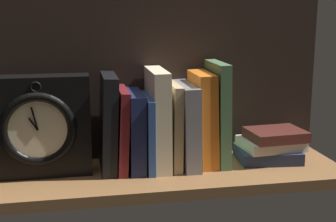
{
  "coord_description": "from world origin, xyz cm",
  "views": [
    {
      "loc": [
        -18.94,
        -105.7,
        37.81
      ],
      "look_at": [
        2.46,
        3.57,
        13.42
      ],
      "focal_mm": 51.64,
      "sensor_mm": 36.0,
      "label": 1
    }
  ],
  "objects_px": {
    "book_black_skeptic": "(108,123)",
    "book_orange_pandolfini": "(203,119)",
    "book_cream_twain": "(159,119)",
    "book_tan_shortstories": "(173,125)",
    "book_stack_side": "(271,145)",
    "book_maroon_dawkins": "(121,129)",
    "book_blue_modern": "(147,132)",
    "book_green_romantic": "(218,113)",
    "book_navy_bierce": "(135,130)",
    "book_gray_chess": "(186,125)",
    "framed_clock": "(39,127)"
  },
  "relations": [
    {
      "from": "book_gray_chess",
      "to": "book_stack_side",
      "type": "distance_m",
      "value": 0.22
    },
    {
      "from": "book_blue_modern",
      "to": "book_green_romantic",
      "type": "bearing_deg",
      "value": 0.0
    },
    {
      "from": "book_tan_shortstories",
      "to": "book_cream_twain",
      "type": "bearing_deg",
      "value": 180.0
    },
    {
      "from": "book_orange_pandolfini",
      "to": "framed_clock",
      "type": "relative_size",
      "value": 0.98
    },
    {
      "from": "book_stack_side",
      "to": "book_black_skeptic",
      "type": "bearing_deg",
      "value": 178.53
    },
    {
      "from": "book_maroon_dawkins",
      "to": "book_blue_modern",
      "type": "relative_size",
      "value": 1.11
    },
    {
      "from": "book_maroon_dawkins",
      "to": "book_blue_modern",
      "type": "height_order",
      "value": "book_maroon_dawkins"
    },
    {
      "from": "book_cream_twain",
      "to": "book_tan_shortstories",
      "type": "height_order",
      "value": "book_cream_twain"
    },
    {
      "from": "book_maroon_dawkins",
      "to": "book_stack_side",
      "type": "relative_size",
      "value": 1.16
    },
    {
      "from": "book_maroon_dawkins",
      "to": "book_orange_pandolfini",
      "type": "relative_size",
      "value": 0.85
    },
    {
      "from": "book_navy_bierce",
      "to": "book_green_romantic",
      "type": "distance_m",
      "value": 0.2
    },
    {
      "from": "book_gray_chess",
      "to": "framed_clock",
      "type": "distance_m",
      "value": 0.34
    },
    {
      "from": "book_navy_bierce",
      "to": "book_cream_twain",
      "type": "relative_size",
      "value": 0.78
    },
    {
      "from": "book_gray_chess",
      "to": "book_green_romantic",
      "type": "relative_size",
      "value": 0.8
    },
    {
      "from": "book_cream_twain",
      "to": "book_tan_shortstories",
      "type": "relative_size",
      "value": 1.17
    },
    {
      "from": "book_black_skeptic",
      "to": "book_navy_bierce",
      "type": "xyz_separation_m",
      "value": [
        0.06,
        0.0,
        -0.02
      ]
    },
    {
      "from": "book_green_romantic",
      "to": "book_gray_chess",
      "type": "bearing_deg",
      "value": 180.0
    },
    {
      "from": "book_cream_twain",
      "to": "book_orange_pandolfini",
      "type": "height_order",
      "value": "book_cream_twain"
    },
    {
      "from": "book_tan_shortstories",
      "to": "book_maroon_dawkins",
      "type": "bearing_deg",
      "value": 180.0
    },
    {
      "from": "book_navy_bierce",
      "to": "book_stack_side",
      "type": "bearing_deg",
      "value": -1.74
    },
    {
      "from": "book_green_romantic",
      "to": "book_stack_side",
      "type": "distance_m",
      "value": 0.16
    },
    {
      "from": "book_navy_bierce",
      "to": "book_stack_side",
      "type": "xyz_separation_m",
      "value": [
        0.34,
        -0.01,
        -0.05
      ]
    },
    {
      "from": "book_maroon_dawkins",
      "to": "book_gray_chess",
      "type": "bearing_deg",
      "value": 0.0
    },
    {
      "from": "book_tan_shortstories",
      "to": "book_stack_side",
      "type": "xyz_separation_m",
      "value": [
        0.25,
        -0.01,
        -0.06
      ]
    },
    {
      "from": "book_gray_chess",
      "to": "framed_clock",
      "type": "relative_size",
      "value": 0.87
    },
    {
      "from": "book_black_skeptic",
      "to": "framed_clock",
      "type": "relative_size",
      "value": 0.98
    },
    {
      "from": "book_tan_shortstories",
      "to": "book_stack_side",
      "type": "bearing_deg",
      "value": -2.38
    },
    {
      "from": "book_maroon_dawkins",
      "to": "book_stack_side",
      "type": "distance_m",
      "value": 0.37
    },
    {
      "from": "book_blue_modern",
      "to": "book_green_romantic",
      "type": "distance_m",
      "value": 0.18
    },
    {
      "from": "book_maroon_dawkins",
      "to": "framed_clock",
      "type": "height_order",
      "value": "framed_clock"
    },
    {
      "from": "book_maroon_dawkins",
      "to": "book_orange_pandolfini",
      "type": "bearing_deg",
      "value": 0.0
    },
    {
      "from": "book_black_skeptic",
      "to": "book_blue_modern",
      "type": "bearing_deg",
      "value": 0.0
    },
    {
      "from": "book_maroon_dawkins",
      "to": "book_orange_pandolfini",
      "type": "height_order",
      "value": "book_orange_pandolfini"
    },
    {
      "from": "book_navy_bierce",
      "to": "book_cream_twain",
      "type": "xyz_separation_m",
      "value": [
        0.06,
        0.0,
        0.03
      ]
    },
    {
      "from": "book_maroon_dawkins",
      "to": "book_cream_twain",
      "type": "relative_size",
      "value": 0.82
    },
    {
      "from": "book_black_skeptic",
      "to": "book_orange_pandolfini",
      "type": "distance_m",
      "value": 0.23
    },
    {
      "from": "book_stack_side",
      "to": "book_maroon_dawkins",
      "type": "bearing_deg",
      "value": 178.41
    },
    {
      "from": "book_tan_shortstories",
      "to": "book_blue_modern",
      "type": "bearing_deg",
      "value": 180.0
    },
    {
      "from": "book_maroon_dawkins",
      "to": "book_green_romantic",
      "type": "height_order",
      "value": "book_green_romantic"
    },
    {
      "from": "book_maroon_dawkins",
      "to": "book_orange_pandolfini",
      "type": "xyz_separation_m",
      "value": [
        0.2,
        0.0,
        0.02
      ]
    },
    {
      "from": "book_stack_side",
      "to": "book_blue_modern",
      "type": "bearing_deg",
      "value": 178.1
    },
    {
      "from": "book_green_romantic",
      "to": "book_black_skeptic",
      "type": "bearing_deg",
      "value": 180.0
    },
    {
      "from": "book_black_skeptic",
      "to": "book_maroon_dawkins",
      "type": "xyz_separation_m",
      "value": [
        0.03,
        0.0,
        -0.02
      ]
    },
    {
      "from": "book_blue_modern",
      "to": "book_tan_shortstories",
      "type": "xyz_separation_m",
      "value": [
        0.06,
        0.0,
        0.01
      ]
    },
    {
      "from": "book_tan_shortstories",
      "to": "book_orange_pandolfini",
      "type": "distance_m",
      "value": 0.08
    },
    {
      "from": "book_maroon_dawkins",
      "to": "book_blue_modern",
      "type": "xyz_separation_m",
      "value": [
        0.06,
        0.0,
        -0.01
      ]
    },
    {
      "from": "book_cream_twain",
      "to": "book_tan_shortstories",
      "type": "bearing_deg",
      "value": 0.0
    },
    {
      "from": "book_cream_twain",
      "to": "book_black_skeptic",
      "type": "bearing_deg",
      "value": 180.0
    },
    {
      "from": "book_maroon_dawkins",
      "to": "book_stack_side",
      "type": "bearing_deg",
      "value": -1.59
    },
    {
      "from": "book_blue_modern",
      "to": "book_gray_chess",
      "type": "height_order",
      "value": "book_gray_chess"
    }
  ]
}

